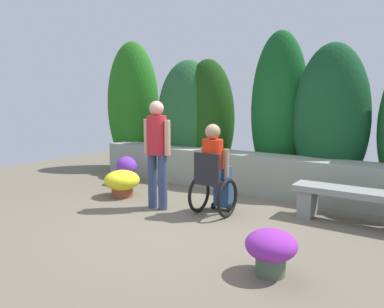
# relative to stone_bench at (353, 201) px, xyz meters

# --- Properties ---
(ground_plane) EXTENTS (12.40, 12.40, 0.00)m
(ground_plane) POSITION_rel_stone_bench_xyz_m (-1.86, -1.18, -0.32)
(ground_plane) COLOR #685F4E
(stone_retaining_wall) EXTENTS (6.72, 0.58, 0.70)m
(stone_retaining_wall) POSITION_rel_stone_bench_xyz_m (-1.86, 0.85, 0.03)
(stone_retaining_wall) COLOR gray
(stone_retaining_wall) RESTS_ON ground
(hedge_backdrop) EXTENTS (7.93, 1.14, 3.00)m
(hedge_backdrop) POSITION_rel_stone_bench_xyz_m (-1.98, 1.50, 1.04)
(hedge_backdrop) COLOR #216819
(hedge_backdrop) RESTS_ON ground
(stone_bench) EXTENTS (1.58, 0.42, 0.48)m
(stone_bench) POSITION_rel_stone_bench_xyz_m (0.00, 0.00, 0.00)
(stone_bench) COLOR gray
(stone_bench) RESTS_ON ground
(person_in_wheelchair) EXTENTS (0.53, 0.66, 1.33)m
(person_in_wheelchair) POSITION_rel_stone_bench_xyz_m (-1.78, -0.67, 0.30)
(person_in_wheelchair) COLOR black
(person_in_wheelchair) RESTS_ON ground
(person_standing_companion) EXTENTS (0.49, 0.30, 1.65)m
(person_standing_companion) POSITION_rel_stone_bench_xyz_m (-2.64, -0.92, 0.63)
(person_standing_companion) COLOR navy
(person_standing_companion) RESTS_ON ground
(flower_pot_purple_near) EXTENTS (0.40, 0.40, 0.55)m
(flower_pot_purple_near) POSITION_rel_stone_bench_xyz_m (-4.22, 0.04, -0.01)
(flower_pot_purple_near) COLOR #9F422A
(flower_pot_purple_near) RESTS_ON ground
(flower_pot_terracotta_by_wall) EXTENTS (0.50, 0.50, 0.45)m
(flower_pot_terracotta_by_wall) POSITION_rel_stone_bench_xyz_m (-0.33, -2.04, -0.06)
(flower_pot_terracotta_by_wall) COLOR #4A5E45
(flower_pot_terracotta_by_wall) RESTS_ON ground
(flower_pot_red_accent) EXTENTS (0.61, 0.61, 0.46)m
(flower_pot_red_accent) POSITION_rel_stone_bench_xyz_m (-3.61, -0.70, -0.06)
(flower_pot_red_accent) COLOR brown
(flower_pot_red_accent) RESTS_ON ground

